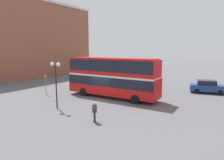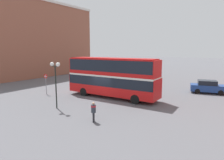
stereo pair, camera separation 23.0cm
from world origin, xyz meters
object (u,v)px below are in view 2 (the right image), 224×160
Objects in this scene: parked_car_kerb_near at (208,87)px; pedestrian_foreground at (93,110)px; double_decker_bus at (112,75)px; street_lamp_twin_globe at (55,72)px; no_entry_sign at (46,81)px.

pedestrian_foreground is at bearing -124.15° from parked_car_kerb_near.
double_decker_bus is at bearing -99.90° from pedestrian_foreground.
parked_car_kerb_near is 19.20m from street_lamp_twin_globe.
double_decker_bus is at bearing -150.18° from parked_car_kerb_near.
parked_car_kerb_near is at bearing 42.73° from double_decker_bus.
no_entry_sign is at bearing -54.41° from pedestrian_foreground.
double_decker_bus is 2.52× the size of street_lamp_twin_globe.
pedestrian_foreground is 0.36× the size of street_lamp_twin_globe.
double_decker_bus is 2.44× the size of parked_car_kerb_near.
street_lamp_twin_globe is at bearing -42.67° from pedestrian_foreground.
parked_car_kerb_near is 20.82m from no_entry_sign.
street_lamp_twin_globe is (-2.01, -6.60, 0.86)m from double_decker_bus.
double_decker_bus is at bearing 21.98° from no_entry_sign.
parked_car_kerb_near is 1.03× the size of street_lamp_twin_globe.
no_entry_sign is at bearing -159.21° from parked_car_kerb_near.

